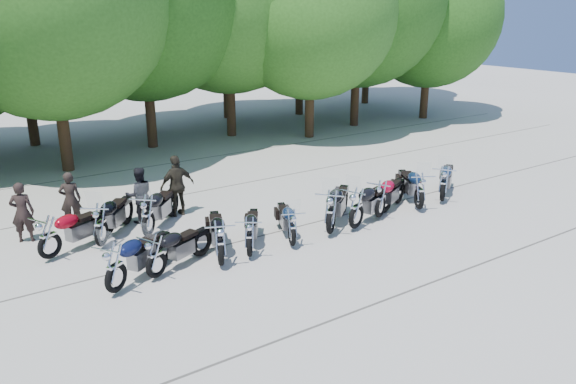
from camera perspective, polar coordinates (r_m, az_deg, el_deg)
ground at (r=14.66m, az=3.31°, el=-5.60°), size 90.00×90.00×0.00m
tree_6 at (r=26.61m, az=2.32°, el=17.94°), size 8.00×8.00×9.82m
tree_8 at (r=32.48m, az=14.27°, el=16.86°), size 7.53×7.53×9.25m
tree_11 at (r=27.41m, az=-25.79°, el=15.58°), size 7.56×7.56×9.28m
tree_12 at (r=28.88m, az=-14.51°, el=17.25°), size 7.88×7.88×9.67m
tree_13 at (r=31.80m, az=-6.51°, el=18.28°), size 8.31×8.31×10.20m
tree_14 at (r=32.72m, az=1.20°, el=18.01°), size 8.02×8.02×9.84m
motorcycle_0 at (r=12.61m, az=-17.18°, el=-7.24°), size 2.35×1.88×1.33m
motorcycle_1 at (r=13.06m, az=-13.30°, el=-6.26°), size 2.24×1.47×1.22m
motorcycle_2 at (r=13.38m, az=-6.92°, el=-5.04°), size 1.55×2.43×1.32m
motorcycle_3 at (r=13.81m, az=-3.93°, el=-4.45°), size 1.73×2.11×1.20m
motorcycle_4 at (r=14.40m, az=0.40°, el=-3.53°), size 1.39×2.13×1.16m
motorcycle_5 at (r=15.13m, az=4.40°, el=-1.91°), size 2.46×2.25×1.45m
motorcycle_6 at (r=15.57m, az=6.97°, el=-1.52°), size 2.56×1.54×1.39m
motorcycle_7 at (r=16.52m, az=9.39°, el=-0.60°), size 2.40×1.69×1.32m
motorcycle_8 at (r=17.43m, az=13.24°, el=0.20°), size 1.78×2.44×1.35m
motorcycle_9 at (r=18.34m, az=15.54°, el=0.92°), size 2.37×1.98×1.35m
motorcycle_10 at (r=14.82m, az=-23.16°, el=-4.14°), size 2.38×1.59×1.30m
motorcycle_11 at (r=15.10m, az=-18.52°, el=-3.06°), size 2.09×2.32×1.36m
motorcycle_12 at (r=15.40m, az=-14.07°, el=-2.22°), size 2.20×2.26×1.37m
rider_0 at (r=16.26m, az=-25.39°, el=-1.87°), size 0.70×0.59×1.64m
rider_1 at (r=16.60m, az=-14.86°, el=-0.30°), size 0.88×0.74×1.63m
rider_2 at (r=16.87m, az=-11.19°, el=0.64°), size 1.11×0.52×1.85m
rider_3 at (r=16.88m, az=-21.24°, el=-0.71°), size 0.67×0.53×1.60m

